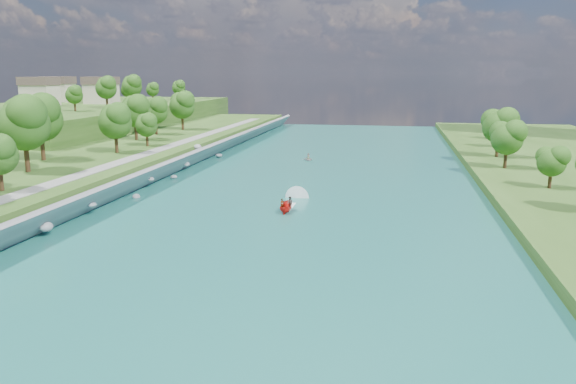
# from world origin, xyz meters

# --- Properties ---
(ground) EXTENTS (260.00, 260.00, 0.00)m
(ground) POSITION_xyz_m (0.00, 0.00, 0.00)
(ground) COLOR #2D5119
(ground) RESTS_ON ground
(river_water) EXTENTS (55.00, 240.00, 0.10)m
(river_water) POSITION_xyz_m (0.00, 20.00, 0.05)
(river_water) COLOR #195F55
(river_water) RESTS_ON ground
(berm_west) EXTENTS (45.00, 240.00, 3.50)m
(berm_west) POSITION_xyz_m (-50.00, 20.00, 1.75)
(berm_west) COLOR #2D5119
(berm_west) RESTS_ON ground
(ridge_west) EXTENTS (60.00, 120.00, 9.00)m
(ridge_west) POSITION_xyz_m (-82.50, 95.00, 4.50)
(ridge_west) COLOR #2D5119
(ridge_west) RESTS_ON ground
(riprap_bank) EXTENTS (3.97, 236.00, 4.13)m
(riprap_bank) POSITION_xyz_m (-25.85, 18.76, 1.79)
(riprap_bank) COLOR slate
(riprap_bank) RESTS_ON ground
(riverside_path) EXTENTS (3.00, 200.00, 0.10)m
(riverside_path) POSITION_xyz_m (-32.50, 20.00, 3.55)
(riverside_path) COLOR gray
(riverside_path) RESTS_ON berm_west
(ridge_houses) EXTENTS (29.50, 29.50, 8.40)m
(ridge_houses) POSITION_xyz_m (-88.67, 100.00, 13.31)
(ridge_houses) COLOR beige
(ridge_houses) RESTS_ON ridge_west
(trees_west) EXTENTS (17.27, 155.04, 13.83)m
(trees_west) POSITION_xyz_m (-41.66, 10.27, 9.49)
(trees_west) COLOR #1C4C14
(trees_west) RESTS_ON berm_west
(trees_east) EXTENTS (16.05, 133.59, 11.88)m
(trees_east) POSITION_xyz_m (37.37, 30.86, 6.30)
(trees_east) COLOR #1C4C14
(trees_east) RESTS_ON berm_east
(trees_ridge) EXTENTS (14.27, 66.83, 10.61)m
(trees_ridge) POSITION_xyz_m (-65.65, 96.96, 13.63)
(trees_ridge) COLOR #1C4C14
(trees_ridge) RESTS_ON ridge_west
(motorboat) EXTENTS (3.60, 18.70, 2.02)m
(motorboat) POSITION_xyz_m (-0.51, 10.49, 0.72)
(motorboat) COLOR red
(motorboat) RESTS_ON river_water
(raft) EXTENTS (3.07, 3.66, 1.49)m
(raft) POSITION_xyz_m (-4.54, 54.72, 0.46)
(raft) COLOR #909398
(raft) RESTS_ON river_water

